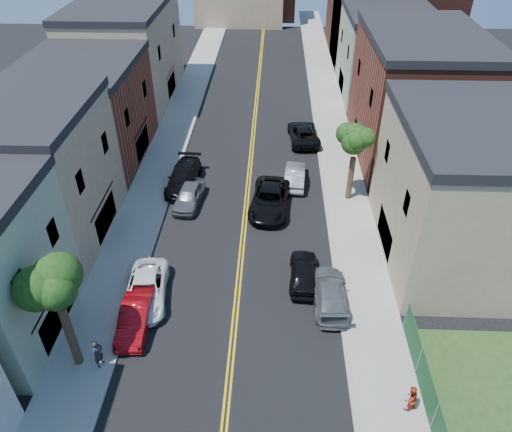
# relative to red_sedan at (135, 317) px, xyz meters

# --- Properties ---
(sidewalk_left) EXTENTS (3.20, 100.00, 0.15)m
(sidewalk_left) POSITION_rel_red_sedan_xyz_m (-2.40, 23.37, -0.65)
(sidewalk_left) COLOR gray
(sidewalk_left) RESTS_ON ground
(sidewalk_right) EXTENTS (3.20, 100.00, 0.15)m
(sidewalk_right) POSITION_rel_red_sedan_xyz_m (13.40, 23.37, -0.65)
(sidewalk_right) COLOR gray
(sidewalk_right) RESTS_ON ground
(curb_left) EXTENTS (0.30, 100.00, 0.15)m
(curb_left) POSITION_rel_red_sedan_xyz_m (-0.65, 23.37, -0.65)
(curb_left) COLOR gray
(curb_left) RESTS_ON ground
(curb_right) EXTENTS (0.30, 100.00, 0.15)m
(curb_right) POSITION_rel_red_sedan_xyz_m (11.65, 23.37, -0.65)
(curb_right) COLOR gray
(curb_right) RESTS_ON ground
(bldg_left_tan_near) EXTENTS (9.00, 10.00, 9.00)m
(bldg_left_tan_near) POSITION_rel_red_sedan_xyz_m (-8.50, 8.37, 3.77)
(bldg_left_tan_near) COLOR #998466
(bldg_left_tan_near) RESTS_ON ground
(bldg_left_brick) EXTENTS (9.00, 12.00, 8.00)m
(bldg_left_brick) POSITION_rel_red_sedan_xyz_m (-8.50, 19.37, 3.27)
(bldg_left_brick) COLOR brown
(bldg_left_brick) RESTS_ON ground
(bldg_left_tan_far) EXTENTS (9.00, 16.00, 9.50)m
(bldg_left_tan_far) POSITION_rel_red_sedan_xyz_m (-8.50, 33.37, 4.02)
(bldg_left_tan_far) COLOR #998466
(bldg_left_tan_far) RESTS_ON ground
(bldg_right_tan) EXTENTS (9.00, 12.00, 9.00)m
(bldg_right_tan) POSITION_rel_red_sedan_xyz_m (19.50, 7.37, 3.77)
(bldg_right_tan) COLOR #998466
(bldg_right_tan) RESTS_ON ground
(bldg_right_brick) EXTENTS (9.00, 14.00, 10.00)m
(bldg_right_brick) POSITION_rel_red_sedan_xyz_m (19.50, 21.37, 4.27)
(bldg_right_brick) COLOR brown
(bldg_right_brick) RESTS_ON ground
(bldg_right_palegrn) EXTENTS (9.00, 12.00, 8.50)m
(bldg_right_palegrn) POSITION_rel_red_sedan_xyz_m (19.50, 35.37, 3.52)
(bldg_right_palegrn) COLOR gray
(bldg_right_palegrn) RESTS_ON ground
(tree_left_mid) EXTENTS (5.20, 5.20, 9.29)m
(tree_left_mid) POSITION_rel_red_sedan_xyz_m (-2.38, -2.62, 5.85)
(tree_left_mid) COLOR #35251A
(tree_left_mid) RESTS_ON sidewalk_left
(tree_right_far) EXTENTS (4.40, 4.40, 8.03)m
(tree_right_far) POSITION_rel_red_sedan_xyz_m (13.42, 13.38, 5.03)
(tree_right_far) COLOR #35251A
(tree_right_far) RESTS_ON sidewalk_right
(red_sedan) EXTENTS (1.67, 4.47, 1.46)m
(red_sedan) POSITION_rel_red_sedan_xyz_m (0.00, 0.00, 0.00)
(red_sedan) COLOR #A80B11
(red_sedan) RESTS_ON ground
(white_pickup) EXTENTS (2.99, 5.50, 1.46)m
(white_pickup) POSITION_rel_red_sedan_xyz_m (0.08, 2.14, 0.00)
(white_pickup) COLOR white
(white_pickup) RESTS_ON ground
(grey_car_left) EXTENTS (2.29, 4.66, 1.53)m
(grey_car_left) POSITION_rel_red_sedan_xyz_m (1.14, 12.20, 0.03)
(grey_car_left) COLOR #53565A
(grey_car_left) RESTS_ON ground
(black_car_left) EXTENTS (2.55, 5.76, 1.64)m
(black_car_left) POSITION_rel_red_sedan_xyz_m (0.33, 14.76, 0.09)
(black_car_left) COLOR black
(black_car_left) RESTS_ON ground
(grey_car_right) EXTENTS (2.18, 5.06, 1.45)m
(grey_car_right) POSITION_rel_red_sedan_xyz_m (11.00, 2.33, -0.00)
(grey_car_right) COLOR slate
(grey_car_right) RESTS_ON ground
(black_car_right) EXTENTS (1.93, 4.39, 1.47)m
(black_car_right) POSITION_rel_red_sedan_xyz_m (9.55, 4.05, 0.01)
(black_car_right) COLOR black
(black_car_right) RESTS_ON ground
(silver_car_right) EXTENTS (1.88, 4.60, 1.48)m
(silver_car_right) POSITION_rel_red_sedan_xyz_m (9.30, 15.54, 0.01)
(silver_car_right) COLOR #B8BBC1
(silver_car_right) RESTS_ON ground
(dark_car_right_far) EXTENTS (3.11, 5.85, 1.57)m
(dark_car_right_far) POSITION_rel_red_sedan_xyz_m (10.30, 23.15, 0.05)
(dark_car_right_far) COLOR black
(dark_car_right_far) RESTS_ON ground
(black_suv_lane) EXTENTS (3.35, 6.23, 1.66)m
(black_suv_lane) POSITION_rel_red_sedan_xyz_m (7.31, 11.85, 0.10)
(black_suv_lane) COLOR black
(black_suv_lane) RESTS_ON ground
(pedestrian_left) EXTENTS (0.61, 0.74, 1.75)m
(pedestrian_left) POSITION_rel_red_sedan_xyz_m (-1.20, -2.77, 0.30)
(pedestrian_left) COLOR #24232B
(pedestrian_left) RESTS_ON sidewalk_left
(pedestrian_right) EXTENTS (0.94, 0.85, 1.57)m
(pedestrian_right) POSITION_rel_red_sedan_xyz_m (14.16, -4.65, 0.20)
(pedestrian_right) COLOR #AF301A
(pedestrian_right) RESTS_ON sidewalk_right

